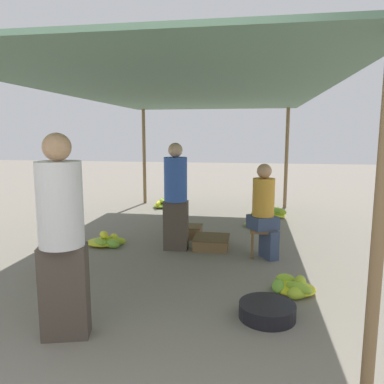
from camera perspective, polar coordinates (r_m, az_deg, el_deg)
name	(u,v)px	position (r m, az deg, el deg)	size (l,w,h in m)	color
canopy_post_front_right	(379,229)	(2.51, 26.60, -5.07)	(0.08, 0.08, 2.28)	olive
canopy_post_back_left	(144,157)	(9.22, -7.30, 5.32)	(0.08, 0.08, 2.28)	olive
canopy_post_back_right	(286,158)	(8.87, 14.19, 4.98)	(0.08, 0.08, 2.28)	olive
canopy_tarp	(190,93)	(5.68, -0.24, 14.91)	(3.78, 6.89, 0.04)	#567A60
vendor_foreground	(62,235)	(3.25, -19.24, -6.16)	(0.45, 0.45, 1.71)	#4C4238
stool	(262,234)	(5.31, 10.68, -6.31)	(0.34, 0.34, 0.40)	brown
vendor_seated	(264,209)	(5.23, 10.97, -2.61)	(0.46, 0.46, 1.30)	#384766
basin_black	(267,311)	(3.72, 11.38, -17.32)	(0.53, 0.53, 0.14)	black
banana_pile_left_0	(59,269)	(4.92, -19.55, -10.99)	(0.52, 0.49, 0.31)	#84B934
banana_pile_left_1	(106,241)	(5.94, -12.94, -7.33)	(0.61, 0.56, 0.22)	yellow
banana_pile_left_2	(163,204)	(8.70, -4.41, -1.78)	(0.48, 0.47, 0.23)	#76B437
banana_pile_right_0	(261,221)	(7.02, 10.49, -4.42)	(0.63, 0.53, 0.31)	#AAC82E
banana_pile_right_1	(294,288)	(4.28, 15.24, -13.87)	(0.48, 0.50, 0.19)	#9AC230
banana_pile_right_2	(275,213)	(7.85, 12.56, -3.13)	(0.48, 0.44, 0.21)	#BED02A
crate_near	(211,242)	(5.68, 2.98, -7.64)	(0.52, 0.52, 0.17)	brown
crate_mid	(190,232)	(6.20, -0.30, -6.06)	(0.38, 0.38, 0.20)	olive
shopper_walking_mid	(176,195)	(5.44, -2.50, -0.49)	(0.35, 0.34, 1.58)	#4C4238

